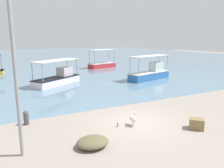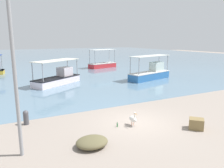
# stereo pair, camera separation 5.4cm
# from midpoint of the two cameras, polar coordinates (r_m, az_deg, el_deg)

# --- Properties ---
(ground) EXTENTS (120.00, 120.00, 0.00)m
(ground) POSITION_cam_midpoint_polar(r_m,az_deg,el_deg) (12.24, 6.23, -9.93)
(ground) COLOR gray
(harbor_water) EXTENTS (110.00, 90.00, 0.00)m
(harbor_water) POSITION_cam_midpoint_polar(r_m,az_deg,el_deg) (57.99, -20.87, 6.52)
(harbor_water) COLOR slate
(harbor_water) RESTS_ON ground
(fishing_boat_center) EXTENTS (5.34, 4.25, 2.43)m
(fishing_boat_center) POSITION_cam_midpoint_polar(r_m,az_deg,el_deg) (22.66, -14.00, 1.52)
(fishing_boat_center) COLOR white
(fishing_boat_center) RESTS_ON harbor_water
(fishing_boat_near_right) EXTENTS (4.82, 2.74, 2.85)m
(fishing_boat_near_right) POSITION_cam_midpoint_polar(r_m,az_deg,el_deg) (34.82, -2.65, 5.22)
(fishing_boat_near_right) COLOR red
(fishing_boat_near_right) RESTS_ON harbor_water
(fishing_boat_near_left) EXTENTS (5.81, 2.92, 2.66)m
(fishing_boat_near_left) POSITION_cam_midpoint_polar(r_m,az_deg,el_deg) (25.15, 9.95, 2.88)
(fishing_boat_near_left) COLOR #2E6BAF
(fishing_boat_near_left) RESTS_ON harbor_water
(pelican) EXTENTS (0.29, 0.80, 0.80)m
(pelican) POSITION_cam_midpoint_polar(r_m,az_deg,el_deg) (11.68, 5.45, -9.03)
(pelican) COLOR #E0997A
(pelican) RESTS_ON ground
(lamp_post) EXTENTS (0.28, 0.28, 6.68)m
(lamp_post) POSITION_cam_midpoint_polar(r_m,az_deg,el_deg) (8.66, -24.35, 5.42)
(lamp_post) COLOR gray
(lamp_post) RESTS_ON ground
(mooring_bollard) EXTENTS (0.29, 0.29, 0.79)m
(mooring_bollard) POSITION_cam_midpoint_polar(r_m,az_deg,el_deg) (12.61, -21.64, -8.03)
(mooring_bollard) COLOR #47474C
(mooring_bollard) RESTS_ON ground
(net_pile) EXTENTS (1.39, 1.18, 0.42)m
(net_pile) POSITION_cam_midpoint_polar(r_m,az_deg,el_deg) (9.61, -5.25, -14.87)
(net_pile) COLOR brown
(net_pile) RESTS_ON ground
(cargo_crate) EXTENTS (0.89, 0.89, 0.55)m
(cargo_crate) POSITION_cam_midpoint_polar(r_m,az_deg,el_deg) (12.04, 21.11, -9.66)
(cargo_crate) COLOR olive
(cargo_crate) RESTS_ON ground
(glass_bottle) EXTENTS (0.07, 0.07, 0.27)m
(glass_bottle) POSITION_cam_midpoint_polar(r_m,az_deg,el_deg) (11.56, 1.36, -10.62)
(glass_bottle) COLOR #3F7F4C
(glass_bottle) RESTS_ON ground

